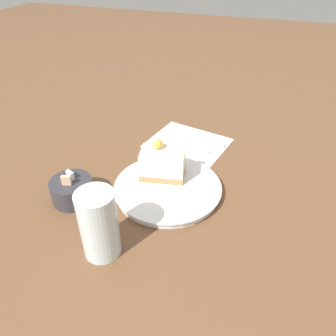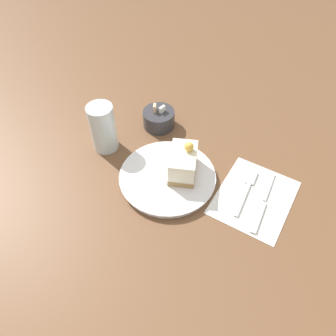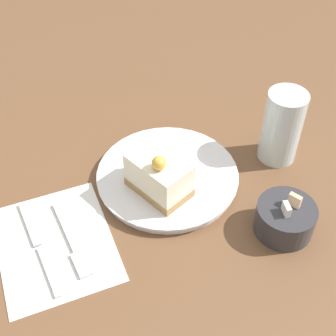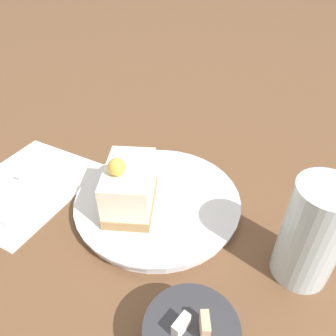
% 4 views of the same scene
% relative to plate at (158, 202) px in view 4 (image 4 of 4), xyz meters
% --- Properties ---
extents(ground_plane, '(4.00, 4.00, 0.00)m').
position_rel_plate_xyz_m(ground_plane, '(-0.01, -0.04, -0.01)').
color(ground_plane, brown).
extents(plate, '(0.25, 0.25, 0.02)m').
position_rel_plate_xyz_m(plate, '(0.00, 0.00, 0.00)').
color(plate, white).
rests_on(plate, ground_plane).
extents(cake_slice, '(0.08, 0.11, 0.09)m').
position_rel_plate_xyz_m(cake_slice, '(0.03, 0.02, 0.04)').
color(cake_slice, '#AD8451').
rests_on(cake_slice, plate).
extents(napkin, '(0.21, 0.24, 0.00)m').
position_rel_plate_xyz_m(napkin, '(0.22, 0.02, -0.01)').
color(napkin, white).
rests_on(napkin, ground_plane).
extents(fork, '(0.03, 0.16, 0.00)m').
position_rel_plate_xyz_m(fork, '(0.20, 0.04, -0.01)').
color(fork, silver).
rests_on(fork, napkin).
extents(knife, '(0.03, 0.19, 0.00)m').
position_rel_plate_xyz_m(knife, '(0.24, -0.01, -0.01)').
color(knife, silver).
rests_on(knife, napkin).
extents(drinking_glass, '(0.07, 0.07, 0.14)m').
position_rel_plate_xyz_m(drinking_glass, '(-0.20, 0.06, 0.06)').
color(drinking_glass, silver).
rests_on(drinking_glass, ground_plane).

